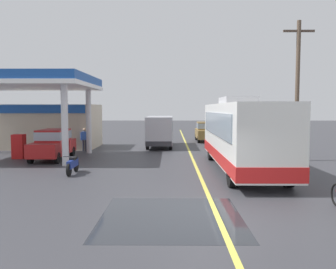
{
  "coord_description": "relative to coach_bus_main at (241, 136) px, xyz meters",
  "views": [
    {
      "loc": [
        -1.33,
        -9.76,
        3.08
      ],
      "look_at": [
        -1.5,
        10.0,
        1.6
      ],
      "focal_mm": 37.03,
      "sensor_mm": 36.0,
      "label": 1
    }
  ],
  "objects": [
    {
      "name": "ground",
      "position": [
        -2.17,
        12.44,
        -1.72
      ],
      "size": [
        120.0,
        120.0,
        0.0
      ],
      "primitive_type": "plane",
      "color": "#38383D"
    },
    {
      "name": "lane_divider_stripe",
      "position": [
        -2.17,
        7.44,
        -1.72
      ],
      "size": [
        0.16,
        50.0,
        0.01
      ],
      "primitive_type": "cube",
      "color": "#D8CC4C",
      "rests_on": "ground"
    },
    {
      "name": "wet_puddle_patch",
      "position": [
        -3.5,
        -7.68,
        -1.72
      ],
      "size": [
        4.01,
        4.1,
        0.01
      ],
      "primitive_type": "cube",
      "color": "#26282D",
      "rests_on": "ground"
    },
    {
      "name": "coach_bus_main",
      "position": [
        0.0,
        0.0,
        0.0
      ],
      "size": [
        2.6,
        11.04,
        3.69
      ],
      "color": "white",
      "rests_on": "ground"
    },
    {
      "name": "gas_station_roadside",
      "position": [
        -12.88,
        8.01,
        0.91
      ],
      "size": [
        9.1,
        11.95,
        5.1
      ],
      "color": "#194799",
      "rests_on": "ground"
    },
    {
      "name": "car_at_pump",
      "position": [
        -10.64,
        3.48,
        -0.71
      ],
      "size": [
        1.7,
        4.2,
        1.82
      ],
      "color": "maroon",
      "rests_on": "ground"
    },
    {
      "name": "minibus_opposing_lane",
      "position": [
        -4.39,
        10.61,
        -0.25
      ],
      "size": [
        2.04,
        6.13,
        2.44
      ],
      "color": "#A5A5AD",
      "rests_on": "ground"
    },
    {
      "name": "motorcycle_parked_forecourt",
      "position": [
        -8.14,
        -1.18,
        -1.28
      ],
      "size": [
        0.55,
        1.8,
        0.92
      ],
      "color": "black",
      "rests_on": "ground"
    },
    {
      "name": "pedestrian_near_pump",
      "position": [
        -9.23,
        1.37,
        -0.79
      ],
      "size": [
        0.55,
        0.22,
        1.66
      ],
      "color": "#33333F",
      "rests_on": "ground"
    },
    {
      "name": "pedestrian_by_shop",
      "position": [
        -9.79,
        7.66,
        -0.79
      ],
      "size": [
        0.55,
        0.22,
        1.66
      ],
      "color": "#33333F",
      "rests_on": "ground"
    },
    {
      "name": "car_trailing_behind_bus",
      "position": [
        -0.25,
        15.28,
        -0.71
      ],
      "size": [
        1.7,
        4.2,
        1.82
      ],
      "color": "olive",
      "rests_on": "ground"
    },
    {
      "name": "utility_pole_roadside",
      "position": [
        3.88,
        3.08,
        2.54
      ],
      "size": [
        1.8,
        0.24,
        8.15
      ],
      "color": "brown",
      "rests_on": "ground"
    }
  ]
}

